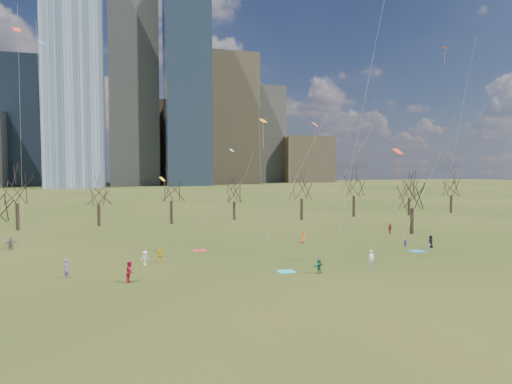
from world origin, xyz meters
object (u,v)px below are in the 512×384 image
object	(u,v)px
blanket_teal	(286,272)
blanket_navy	(417,251)
blanket_crimson	(200,250)
person_4	(160,255)
person_1	(371,259)
person_2	(130,272)

from	to	relation	value
blanket_teal	blanket_navy	size ratio (longest dim) A/B	1.00
blanket_crimson	person_4	size ratio (longest dim) A/B	1.03
person_1	person_2	world-z (taller)	person_2
person_2	person_4	bearing A→B (deg)	-5.95
person_1	person_2	xyz separation A→B (m)	(-22.89, 1.31, 0.01)
person_2	blanket_teal	bearing A→B (deg)	-73.66
person_2	person_1	bearing A→B (deg)	-76.40
blanket_crimson	person_2	size ratio (longest dim) A/B	0.85
blanket_navy	person_1	distance (m)	11.96
person_2	person_4	distance (m)	8.29
blanket_crimson	person_1	size ratio (longest dim) A/B	0.86
blanket_teal	person_1	size ratio (longest dim) A/B	0.86
blanket_crimson	person_1	distance (m)	20.51
blanket_teal	blanket_navy	bearing A→B (deg)	16.11
blanket_navy	person_4	size ratio (longest dim) A/B	1.03
blanket_navy	person_4	distance (m)	29.78
blanket_navy	person_2	size ratio (longest dim) A/B	0.85
person_1	person_4	xyz separation A→B (m)	(-19.67, 8.95, -0.15)
blanket_navy	person_4	xyz separation A→B (m)	(-29.67, 2.43, 0.76)
person_1	blanket_teal	bearing A→B (deg)	156.83
person_2	person_4	world-z (taller)	person_2
person_1	blanket_crimson	bearing A→B (deg)	120.17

